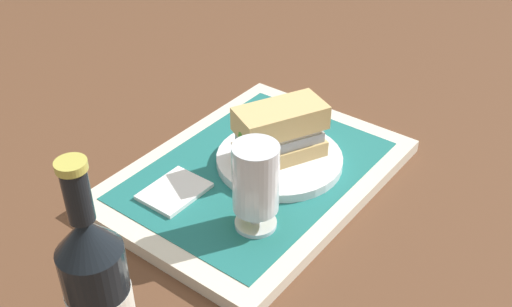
% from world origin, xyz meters
% --- Properties ---
extents(ground_plane, '(3.00, 3.00, 0.00)m').
position_xyz_m(ground_plane, '(0.00, 0.00, 0.00)').
color(ground_plane, brown).
extents(tray, '(0.44, 0.32, 0.02)m').
position_xyz_m(tray, '(0.00, 0.00, 0.01)').
color(tray, beige).
rests_on(tray, ground_plane).
extents(placemat, '(0.38, 0.27, 0.00)m').
position_xyz_m(placemat, '(0.00, 0.00, 0.02)').
color(placemat, '#1E6B66').
rests_on(placemat, tray).
extents(plate, '(0.19, 0.19, 0.01)m').
position_xyz_m(plate, '(-0.03, 0.02, 0.03)').
color(plate, white).
rests_on(plate, placemat).
extents(sandwich, '(0.14, 0.11, 0.08)m').
position_xyz_m(sandwich, '(-0.03, 0.02, 0.08)').
color(sandwich, tan).
rests_on(sandwich, plate).
extents(beer_glass, '(0.06, 0.06, 0.12)m').
position_xyz_m(beer_glass, '(0.10, 0.07, 0.09)').
color(beer_glass, silver).
rests_on(beer_glass, placemat).
extents(napkin_folded, '(0.09, 0.07, 0.01)m').
position_xyz_m(napkin_folded, '(0.11, -0.06, 0.02)').
color(napkin_folded, white).
rests_on(napkin_folded, placemat).
extents(beer_bottle, '(0.07, 0.07, 0.27)m').
position_xyz_m(beer_bottle, '(0.35, 0.07, 0.10)').
color(beer_bottle, black).
rests_on(beer_bottle, ground_plane).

